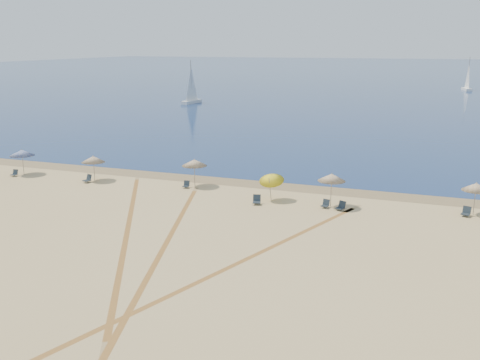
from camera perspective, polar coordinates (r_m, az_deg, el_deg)
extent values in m
plane|color=tan|center=(25.80, -15.11, -13.50)|extent=(160.00, 160.00, 0.00)
plane|color=#0C2151|center=(244.23, 16.25, 11.24)|extent=(500.00, 500.00, 0.00)
plane|color=olive|center=(46.18, 1.62, -0.37)|extent=(500.00, 500.00, 0.00)
cylinder|color=gray|center=(53.24, -22.43, 1.74)|extent=(0.05, 0.05, 2.20)
cone|color=silver|center=(53.05, -22.53, 2.74)|extent=(2.26, 2.26, 0.55)
sphere|color=gray|center=(53.00, -22.56, 3.06)|extent=(0.08, 0.08, 0.08)
cylinder|color=gray|center=(48.77, -15.51, 1.16)|extent=(0.05, 0.10, 2.09)
cone|color=#FEEDC9|center=(48.57, -15.60, 2.18)|extent=(2.07, 2.08, 0.60)
sphere|color=gray|center=(48.51, -15.62, 2.53)|extent=(0.08, 0.08, 0.08)
cylinder|color=gray|center=(45.28, -4.93, 0.71)|extent=(0.05, 0.05, 2.21)
cone|color=#FEEDC9|center=(45.06, -4.96, 1.89)|extent=(2.15, 2.15, 0.55)
sphere|color=gray|center=(45.00, -4.97, 2.26)|extent=(0.08, 0.08, 0.08)
cylinder|color=gray|center=(40.78, 3.27, -0.99)|extent=(0.05, 0.79, 1.99)
cone|color=yellow|center=(40.86, 3.41, 0.26)|extent=(1.94, 2.01, 1.19)
sphere|color=gray|center=(40.78, 3.42, 0.67)|extent=(0.08, 0.08, 0.08)
cylinder|color=gray|center=(39.97, 9.82, -1.18)|extent=(0.05, 0.05, 2.41)
cone|color=#FEEDC9|center=(39.70, 9.89, 0.28)|extent=(2.08, 2.08, 0.55)
sphere|color=gray|center=(39.63, 9.91, 0.70)|extent=(0.08, 0.08, 0.08)
cylinder|color=gray|center=(41.10, 24.05, -1.97)|extent=(0.05, 0.05, 2.22)
cone|color=#FEEDC9|center=(40.85, 24.19, -0.68)|extent=(1.95, 1.95, 0.55)
sphere|color=gray|center=(40.78, 24.23, -0.27)|extent=(0.08, 0.08, 0.08)
cube|color=black|center=(52.90, -23.26, 0.54)|extent=(0.53, 0.53, 0.05)
cube|color=black|center=(53.04, -23.12, 0.83)|extent=(0.51, 0.21, 0.45)
cylinder|color=#A5A5AD|center=(52.91, -23.55, 0.42)|extent=(0.02, 0.02, 0.16)
cylinder|color=#A5A5AD|center=(52.66, -23.22, 0.39)|extent=(0.02, 0.02, 0.16)
cube|color=black|center=(48.34, -16.27, -0.05)|extent=(0.74, 0.74, 0.05)
cube|color=black|center=(48.44, -16.02, 0.30)|extent=(0.62, 0.40, 0.52)
cylinder|color=#A5A5AD|center=(48.39, -16.56, -0.18)|extent=(0.03, 0.03, 0.19)
cylinder|color=#A5A5AD|center=(48.01, -16.24, -0.27)|extent=(0.03, 0.03, 0.19)
cube|color=black|center=(44.90, -5.88, -0.68)|extent=(0.54, 0.54, 0.04)
cube|color=black|center=(45.06, -5.78, -0.33)|extent=(0.51, 0.23, 0.44)
cylinder|color=#A5A5AD|center=(44.83, -6.21, -0.82)|extent=(0.02, 0.02, 0.16)
cylinder|color=#A5A5AD|center=(44.70, -5.73, -0.85)|extent=(0.02, 0.02, 0.16)
cube|color=black|center=(40.15, 1.82, -2.41)|extent=(0.72, 0.72, 0.05)
cube|color=black|center=(40.35, 1.84, -1.94)|extent=(0.62, 0.36, 0.52)
cylinder|color=#A5A5AD|center=(39.99, 1.39, -2.62)|extent=(0.03, 0.03, 0.19)
cylinder|color=#A5A5AD|center=(39.97, 2.06, -2.63)|extent=(0.03, 0.03, 0.19)
cube|color=black|center=(39.82, 9.17, -2.78)|extent=(0.60, 0.60, 0.05)
cube|color=black|center=(39.98, 9.31, -2.38)|extent=(0.54, 0.29, 0.46)
cylinder|color=#A5A5AD|center=(39.74, 8.84, -2.93)|extent=(0.02, 0.02, 0.17)
cylinder|color=#A5A5AD|center=(39.60, 9.39, -3.01)|extent=(0.02, 0.02, 0.17)
cube|color=black|center=(39.42, 10.77, -3.01)|extent=(0.73, 0.73, 0.05)
cube|color=black|center=(39.57, 11.00, -2.59)|extent=(0.59, 0.41, 0.49)
cylinder|color=#A5A5AD|center=(39.37, 10.45, -3.15)|extent=(0.02, 0.02, 0.18)
cylinder|color=#A5A5AD|center=(39.15, 10.99, -3.28)|extent=(0.02, 0.02, 0.18)
cube|color=black|center=(40.70, 23.22, -3.40)|extent=(0.71, 0.71, 0.05)
cube|color=black|center=(40.89, 23.34, -2.97)|extent=(0.60, 0.37, 0.51)
cylinder|color=#A5A5AD|center=(40.58, 22.91, -3.56)|extent=(0.02, 0.02, 0.19)
cylinder|color=#A5A5AD|center=(40.49, 23.53, -3.66)|extent=(0.02, 0.02, 0.19)
cube|color=white|center=(109.01, -5.27, 8.43)|extent=(2.23, 5.91, 0.63)
cylinder|color=gray|center=(108.65, -5.32, 10.56)|extent=(0.13, 0.13, 8.38)
cube|color=white|center=(150.43, 23.32, 9.00)|extent=(2.40, 5.88, 0.62)
cylinder|color=gray|center=(150.17, 23.47, 10.54)|extent=(0.12, 0.12, 8.32)
plane|color=tan|center=(30.96, -8.80, -8.25)|extent=(34.42, 34.42, 0.00)
plane|color=tan|center=(31.95, -8.38, -7.49)|extent=(34.42, 34.42, 0.00)
plane|color=tan|center=(29.26, -1.24, -9.46)|extent=(36.23, 36.23, 0.00)
plane|color=tan|center=(30.02, 0.16, -8.81)|extent=(36.23, 36.23, 0.00)
plane|color=tan|center=(35.01, -12.14, -5.67)|extent=(37.70, 37.70, 0.00)
plane|color=tan|center=(36.04, -12.03, -5.06)|extent=(37.70, 37.70, 0.00)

